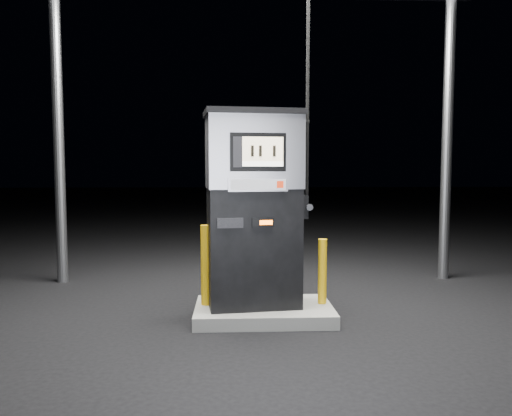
{
  "coord_description": "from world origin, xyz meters",
  "views": [
    {
      "loc": [
        -0.35,
        -5.73,
        1.76
      ],
      "look_at": [
        -0.09,
        0.0,
        1.3
      ],
      "focal_mm": 35.0,
      "sensor_mm": 36.0,
      "label": 1
    }
  ],
  "objects": [
    {
      "name": "pump_island",
      "position": [
        0.0,
        0.0,
        0.07
      ],
      "size": [
        1.6,
        1.0,
        0.15
      ],
      "primitive_type": "cube",
      "color": "slate",
      "rests_on": "ground"
    },
    {
      "name": "bollard_left",
      "position": [
        -0.68,
        0.08,
        0.62
      ],
      "size": [
        0.15,
        0.15,
        0.94
      ],
      "primitive_type": "cylinder",
      "rotation": [
        0.0,
        0.0,
        0.25
      ],
      "color": "yellow",
      "rests_on": "pump_island"
    },
    {
      "name": "ground",
      "position": [
        0.0,
        0.0,
        0.0
      ],
      "size": [
        80.0,
        80.0,
        0.0
      ],
      "primitive_type": "plane",
      "color": "black",
      "rests_on": "ground"
    },
    {
      "name": "fuel_dispenser",
      "position": [
        -0.11,
        0.02,
        1.31
      ],
      "size": [
        1.28,
        0.8,
        4.7
      ],
      "rotation": [
        0.0,
        0.0,
        0.12
      ],
      "color": "black",
      "rests_on": "pump_island"
    },
    {
      "name": "bollard_right",
      "position": [
        0.7,
        0.07,
        0.54
      ],
      "size": [
        0.1,
        0.1,
        0.77
      ],
      "primitive_type": "cylinder",
      "rotation": [
        0.0,
        0.0,
        -0.01
      ],
      "color": "yellow",
      "rests_on": "pump_island"
    }
  ]
}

